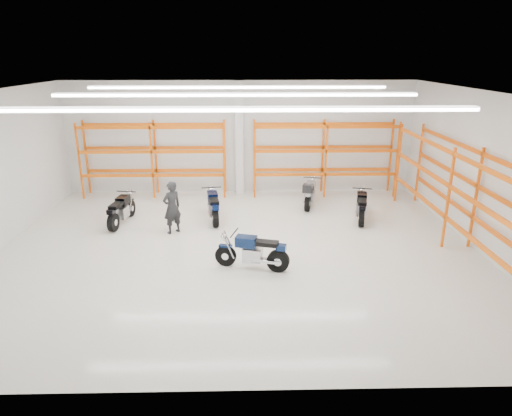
{
  "coord_description": "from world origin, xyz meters",
  "views": [
    {
      "loc": [
        0.25,
        -12.39,
        5.46
      ],
      "look_at": [
        0.55,
        0.5,
        1.1
      ],
      "focal_mm": 32.0,
      "sensor_mm": 36.0,
      "label": 1
    }
  ],
  "objects_px": {
    "motorcycle_main": "(255,253)",
    "motorcycle_back_d": "(361,207)",
    "structural_column": "(239,138)",
    "motorcycle_back_c": "(309,194)",
    "standing_man": "(172,207)",
    "motorcycle_back_a": "(121,211)",
    "motorcycle_back_b": "(213,207)"
  },
  "relations": [
    {
      "from": "motorcycle_main",
      "to": "motorcycle_back_a",
      "type": "distance_m",
      "value": 5.63
    },
    {
      "from": "motorcycle_back_c",
      "to": "structural_column",
      "type": "height_order",
      "value": "structural_column"
    },
    {
      "from": "motorcycle_main",
      "to": "motorcycle_back_b",
      "type": "xyz_separation_m",
      "value": [
        -1.35,
        3.8,
        0.01
      ]
    },
    {
      "from": "motorcycle_main",
      "to": "motorcycle_back_a",
      "type": "height_order",
      "value": "motorcycle_back_a"
    },
    {
      "from": "motorcycle_main",
      "to": "motorcycle_back_b",
      "type": "bearing_deg",
      "value": 109.58
    },
    {
      "from": "motorcycle_back_b",
      "to": "structural_column",
      "type": "xyz_separation_m",
      "value": [
        0.87,
        3.35,
        1.77
      ]
    },
    {
      "from": "standing_man",
      "to": "structural_column",
      "type": "bearing_deg",
      "value": -154.93
    },
    {
      "from": "standing_man",
      "to": "structural_column",
      "type": "distance_m",
      "value": 5.14
    },
    {
      "from": "structural_column",
      "to": "motorcycle_back_c",
      "type": "bearing_deg",
      "value": -36.76
    },
    {
      "from": "motorcycle_main",
      "to": "motorcycle_back_c",
      "type": "relative_size",
      "value": 0.97
    },
    {
      "from": "motorcycle_back_a",
      "to": "motorcycle_back_c",
      "type": "height_order",
      "value": "motorcycle_back_c"
    },
    {
      "from": "motorcycle_main",
      "to": "structural_column",
      "type": "relative_size",
      "value": 0.44
    },
    {
      "from": "motorcycle_back_a",
      "to": "motorcycle_back_d",
      "type": "relative_size",
      "value": 1.02
    },
    {
      "from": "motorcycle_main",
      "to": "standing_man",
      "type": "distance_m",
      "value": 3.73
    },
    {
      "from": "standing_man",
      "to": "motorcycle_back_c",
      "type": "bearing_deg",
      "value": 168.24
    },
    {
      "from": "motorcycle_main",
      "to": "motorcycle_back_c",
      "type": "height_order",
      "value": "motorcycle_back_c"
    },
    {
      "from": "motorcycle_back_a",
      "to": "motorcycle_back_b",
      "type": "distance_m",
      "value": 3.1
    },
    {
      "from": "structural_column",
      "to": "motorcycle_back_a",
      "type": "bearing_deg",
      "value": -137.04
    },
    {
      "from": "motorcycle_back_b",
      "to": "standing_man",
      "type": "height_order",
      "value": "standing_man"
    },
    {
      "from": "motorcycle_back_a",
      "to": "motorcycle_back_c",
      "type": "xyz_separation_m",
      "value": [
        6.58,
        1.72,
        0.04
      ]
    },
    {
      "from": "motorcycle_main",
      "to": "structural_column",
      "type": "distance_m",
      "value": 7.39
    },
    {
      "from": "motorcycle_main",
      "to": "structural_column",
      "type": "bearing_deg",
      "value": 93.83
    },
    {
      "from": "motorcycle_back_c",
      "to": "standing_man",
      "type": "height_order",
      "value": "standing_man"
    },
    {
      "from": "motorcycle_back_d",
      "to": "motorcycle_main",
      "type": "bearing_deg",
      "value": -135.23
    },
    {
      "from": "standing_man",
      "to": "motorcycle_main",
      "type": "bearing_deg",
      "value": 94.05
    },
    {
      "from": "motorcycle_back_a",
      "to": "motorcycle_back_c",
      "type": "relative_size",
      "value": 0.99
    },
    {
      "from": "motorcycle_back_d",
      "to": "structural_column",
      "type": "xyz_separation_m",
      "value": [
        -4.21,
        3.45,
        1.78
      ]
    },
    {
      "from": "motorcycle_back_c",
      "to": "motorcycle_back_d",
      "type": "distance_m",
      "value": 2.18
    },
    {
      "from": "structural_column",
      "to": "motorcycle_main",
      "type": "bearing_deg",
      "value": -86.17
    },
    {
      "from": "motorcycle_back_a",
      "to": "motorcycle_back_b",
      "type": "xyz_separation_m",
      "value": [
        3.08,
        0.33,
        0.01
      ]
    },
    {
      "from": "motorcycle_main",
      "to": "motorcycle_back_d",
      "type": "distance_m",
      "value": 5.26
    },
    {
      "from": "motorcycle_main",
      "to": "standing_man",
      "type": "height_order",
      "value": "standing_man"
    }
  ]
}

